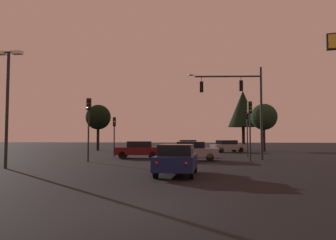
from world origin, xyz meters
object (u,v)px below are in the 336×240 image
at_px(car_crossing_left, 138,149).
at_px(tree_behind_sign, 243,109).
at_px(traffic_light_corner_left, 89,117).
at_px(traffic_light_corner_right, 247,123).
at_px(car_parked_lot, 188,145).
at_px(traffic_light_median, 114,128).
at_px(tree_left_far, 264,117).
at_px(car_far_lane, 228,146).
at_px(tree_center_horizon, 98,117).
at_px(traffic_light_far_side, 250,119).
at_px(car_crossing_right, 192,151).
at_px(traffic_signal_mast_arm, 241,98).
at_px(parking_lot_lamp_post, 8,92).
at_px(car_nearside_lane, 177,159).

relative_size(car_crossing_left, tree_behind_sign, 0.48).
distance_m(traffic_light_corner_left, car_crossing_left, 6.06).
height_order(traffic_light_corner_right, car_parked_lot, traffic_light_corner_right).
distance_m(traffic_light_median, tree_left_far, 20.92).
relative_size(traffic_light_median, car_far_lane, 0.85).
bearing_deg(tree_center_horizon, traffic_light_far_side, -45.93).
height_order(traffic_light_corner_right, car_crossing_left, traffic_light_corner_right).
xyz_separation_m(traffic_light_corner_right, tree_behind_sign, (1.91, 16.07, 2.85)).
relative_size(traffic_light_corner_right, traffic_light_far_side, 0.98).
xyz_separation_m(traffic_light_corner_left, car_crossing_right, (7.92, 2.27, -2.63)).
height_order(traffic_signal_mast_arm, traffic_light_far_side, traffic_signal_mast_arm).
xyz_separation_m(traffic_light_median, traffic_light_far_side, (12.29, -5.38, 0.54)).
height_order(parking_lot_lamp_post, tree_behind_sign, tree_behind_sign).
bearing_deg(car_crossing_right, traffic_light_corner_left, -164.00).
relative_size(car_far_lane, car_parked_lot, 1.05).
bearing_deg(traffic_light_far_side, traffic_light_corner_left, -172.72).
xyz_separation_m(traffic_signal_mast_arm, car_parked_lot, (-4.99, 16.32, -4.44)).
relative_size(car_crossing_right, tree_center_horizon, 0.64).
bearing_deg(car_crossing_left, car_parked_lot, 75.21).
distance_m(traffic_light_corner_right, parking_lot_lamp_post, 20.96).
distance_m(car_crossing_right, tree_center_horizon, 23.28).
bearing_deg(car_crossing_right, car_far_lane, 74.15).
relative_size(traffic_light_corner_right, car_parked_lot, 1.06).
relative_size(traffic_light_corner_right, tree_center_horizon, 0.70).
bearing_deg(parking_lot_lamp_post, tree_center_horizon, 96.06).
height_order(car_nearside_lane, tree_center_horizon, tree_center_horizon).
bearing_deg(tree_behind_sign, traffic_light_median, -131.59).
bearing_deg(traffic_light_far_side, car_parked_lot, 106.39).
height_order(car_crossing_right, tree_center_horizon, tree_center_horizon).
bearing_deg(car_far_lane, car_crossing_right, -105.85).
bearing_deg(traffic_light_corner_right, car_nearside_lane, -110.70).
distance_m(car_crossing_left, parking_lot_lamp_post, 12.30).
xyz_separation_m(traffic_light_corner_right, traffic_light_far_side, (-0.72, -6.12, 0.05)).
distance_m(car_nearside_lane, car_parked_lot, 27.53).
xyz_separation_m(tree_left_far, tree_center_horizon, (-23.02, 1.46, 0.19)).
height_order(car_far_lane, parking_lot_lamp_post, parking_lot_lamp_post).
bearing_deg(car_far_lane, traffic_light_corner_right, -83.56).
height_order(car_crossing_right, car_parked_lot, same).
bearing_deg(traffic_light_corner_right, car_crossing_right, -133.87).
relative_size(traffic_signal_mast_arm, parking_lot_lamp_post, 1.10).
relative_size(traffic_light_corner_left, tree_behind_sign, 0.55).
distance_m(traffic_signal_mast_arm, parking_lot_lamp_post, 17.64).
height_order(car_nearside_lane, tree_left_far, tree_left_far).
xyz_separation_m(traffic_light_corner_right, tree_center_horizon, (-19.08, 12.84, 1.51)).
distance_m(traffic_light_median, car_crossing_left, 4.26).
height_order(traffic_light_corner_left, traffic_light_corner_right, traffic_light_corner_left).
xyz_separation_m(traffic_light_corner_left, car_nearside_lane, (7.32, -7.71, -2.63)).
bearing_deg(car_crossing_right, parking_lot_lamp_post, -145.48).
xyz_separation_m(traffic_light_median, tree_behind_sign, (14.92, 16.81, 3.34)).
bearing_deg(car_parked_lot, traffic_light_median, -118.34).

